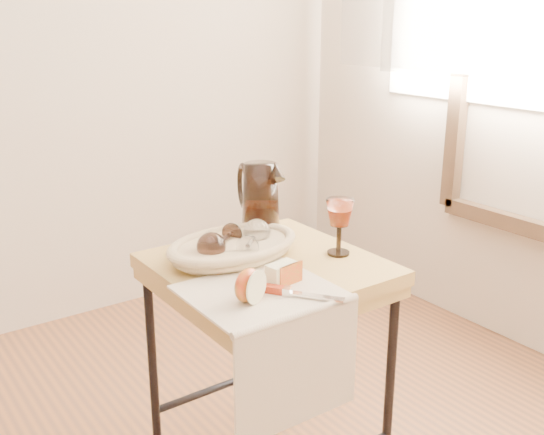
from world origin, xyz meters
TOP-DOWN VIEW (x-y plane):
  - side_table at (0.57, 0.50)m, footprint 0.51×0.51m
  - tea_towel at (0.45, 0.36)m, footprint 0.31×0.28m
  - bread_basket at (0.51, 0.57)m, footprint 0.33×0.24m
  - goblet_lying_a at (0.48, 0.59)m, footprint 0.14×0.12m
  - goblet_lying_b at (0.56, 0.55)m, footprint 0.13×0.13m
  - pitcher at (0.66, 0.67)m, footprint 0.21×0.26m
  - wine_goblet at (0.74, 0.44)m, footprint 0.08×0.08m
  - apple_half at (0.40, 0.33)m, footprint 0.09×0.07m
  - apple_wedge at (0.51, 0.37)m, footprint 0.08×0.05m
  - table_knife at (0.49, 0.30)m, footprint 0.14×0.18m

SIDE VIEW (x-z plane):
  - side_table at x=0.57m, z-range 0.00..0.64m
  - tea_towel at x=0.45m, z-range 0.64..0.65m
  - table_knife at x=0.49m, z-range 0.65..0.66m
  - bread_basket at x=0.51m, z-range 0.64..0.69m
  - apple_wedge at x=0.51m, z-range 0.65..0.70m
  - apple_half at x=0.40m, z-range 0.65..0.72m
  - goblet_lying_a at x=0.48m, z-range 0.65..0.72m
  - goblet_lying_b at x=0.56m, z-range 0.65..0.73m
  - wine_goblet at x=0.74m, z-range 0.64..0.79m
  - pitcher at x=0.66m, z-range 0.62..0.87m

